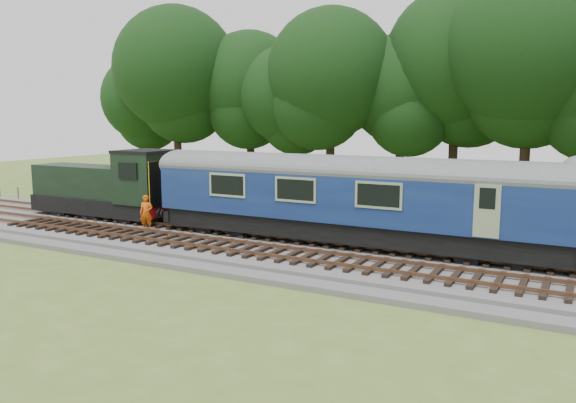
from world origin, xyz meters
The scene contains 9 objects.
ground centered at (0.00, 0.00, 0.00)m, with size 120.00×120.00×0.00m, color #536B27.
ballast centered at (0.00, 0.00, 0.17)m, with size 70.00×7.00×0.35m, color #4C4C4F.
track_north centered at (0.00, 1.40, 0.42)m, with size 67.20×2.40×0.21m.
track_south centered at (0.00, -1.60, 0.42)m, with size 67.20×2.40×0.21m.
fence centered at (0.00, 4.50, 0.00)m, with size 64.00×0.12×1.00m, color #6B6054, non-canonical shape.
tree_line centered at (0.00, 22.00, 0.00)m, with size 70.00×8.00×18.00m, color black, non-canonical shape.
dmu_railcar centered at (-0.22, 1.40, 2.61)m, with size 18.05×2.86×3.88m.
shunter_loco centered at (-14.14, 1.40, 1.97)m, with size 8.91×2.60×3.38m.
worker centered at (-9.85, -0.41, 1.21)m, with size 0.63×0.41×1.72m, color #DA500B.
Camera 1 is at (8.63, -20.45, 5.70)m, focal length 35.00 mm.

